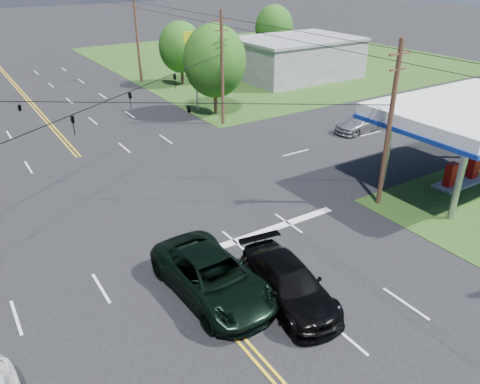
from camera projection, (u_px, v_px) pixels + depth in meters
ground at (116, 199)px, 28.39m from camera, size 280.00×280.00×0.00m
grass_ne at (270, 58)px, 69.45m from camera, size 46.00×48.00×0.03m
stop_bar at (259, 234)px, 24.80m from camera, size 10.00×0.50×0.02m
retail_ne at (296, 59)px, 57.01m from camera, size 14.00×10.00×4.40m
gas_canopy at (476, 113)px, 28.23m from camera, size 12.20×8.20×5.35m
pole_se at (390, 124)px, 25.74m from camera, size 1.60×0.28×9.50m
pole_ne at (222, 68)px, 39.28m from camera, size 1.60×0.28×9.50m
pole_right_far at (137, 36)px, 53.47m from camera, size 1.60×0.28×10.00m
span_wire_signals at (103, 102)px, 25.72m from camera, size 26.00×18.00×1.13m
power_lines at (109, 60)px, 23.06m from camera, size 26.04×100.00×0.64m
tree_right_a at (215, 61)px, 42.05m from camera, size 5.70×5.70×8.18m
tree_right_b at (181, 47)px, 52.58m from camera, size 4.94×4.94×7.09m
tree_far_r at (274, 27)px, 65.44m from camera, size 5.32×5.32×7.63m
pickup_dkgreen at (213, 276)px, 19.94m from camera, size 3.36×6.81×1.86m
suv_black at (289, 283)px, 19.63m from camera, size 3.16×6.12×1.70m
sedan_far at (361, 122)px, 39.40m from camera, size 5.25×2.29×1.50m
polesign_ne at (195, 50)px, 42.54m from camera, size 2.00×0.88×7.38m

